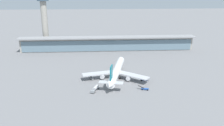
{
  "coord_description": "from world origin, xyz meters",
  "views": [
    {
      "loc": [
        -11.63,
        -160.92,
        63.29
      ],
      "look_at": [
        0.0,
        11.78,
        7.82
      ],
      "focal_mm": 37.5,
      "sensor_mm": 36.0,
      "label": 1
    }
  ],
  "objects_px": {
    "service_truck_near_nose_grey": "(92,78)",
    "safety_cone_alpha": "(95,92)",
    "service_truck_by_tail_blue": "(144,80)",
    "service_truck_under_wing_grey": "(95,88)",
    "service_truck_mid_apron_blue": "(145,89)",
    "airliner_on_stand": "(116,71)",
    "control_tower": "(44,17)"
  },
  "relations": [
    {
      "from": "airliner_on_stand",
      "to": "service_truck_under_wing_grey",
      "type": "xyz_separation_m",
      "value": [
        -15.65,
        -21.59,
        -3.65
      ]
    },
    {
      "from": "airliner_on_stand",
      "to": "control_tower",
      "type": "bearing_deg",
      "value": 126.06
    },
    {
      "from": "service_truck_mid_apron_blue",
      "to": "service_truck_by_tail_blue",
      "type": "bearing_deg",
      "value": 79.66
    },
    {
      "from": "service_truck_under_wing_grey",
      "to": "safety_cone_alpha",
      "type": "bearing_deg",
      "value": -90.79
    },
    {
      "from": "service_truck_near_nose_grey",
      "to": "service_truck_under_wing_grey",
      "type": "height_order",
      "value": "service_truck_under_wing_grey"
    },
    {
      "from": "service_truck_near_nose_grey",
      "to": "service_truck_mid_apron_blue",
      "type": "distance_m",
      "value": 40.87
    },
    {
      "from": "service_truck_near_nose_grey",
      "to": "safety_cone_alpha",
      "type": "bearing_deg",
      "value": -84.0
    },
    {
      "from": "airliner_on_stand",
      "to": "control_tower",
      "type": "xyz_separation_m",
      "value": [
        -68.8,
        94.49,
        29.26
      ]
    },
    {
      "from": "airliner_on_stand",
      "to": "safety_cone_alpha",
      "type": "bearing_deg",
      "value": -122.87
    },
    {
      "from": "control_tower",
      "to": "safety_cone_alpha",
      "type": "bearing_deg",
      "value": -65.91
    },
    {
      "from": "service_truck_mid_apron_blue",
      "to": "safety_cone_alpha",
      "type": "distance_m",
      "value": 32.53
    },
    {
      "from": "airliner_on_stand",
      "to": "control_tower",
      "type": "relative_size",
      "value": 1.0
    },
    {
      "from": "service_truck_under_wing_grey",
      "to": "service_truck_near_nose_grey",
      "type": "bearing_deg",
      "value": 96.86
    },
    {
      "from": "service_truck_near_nose_grey",
      "to": "service_truck_mid_apron_blue",
      "type": "height_order",
      "value": "same"
    },
    {
      "from": "service_truck_under_wing_grey",
      "to": "service_truck_by_tail_blue",
      "type": "relative_size",
      "value": 1.28
    },
    {
      "from": "service_truck_under_wing_grey",
      "to": "service_truck_by_tail_blue",
      "type": "xyz_separation_m",
      "value": [
        35.25,
        15.19,
        -0.9
      ]
    },
    {
      "from": "airliner_on_stand",
      "to": "service_truck_by_tail_blue",
      "type": "bearing_deg",
      "value": -18.09
    },
    {
      "from": "airliner_on_stand",
      "to": "service_truck_by_tail_blue",
      "type": "relative_size",
      "value": 9.17
    },
    {
      "from": "airliner_on_stand",
      "to": "service_truck_mid_apron_blue",
      "type": "height_order",
      "value": "airliner_on_stand"
    },
    {
      "from": "service_truck_under_wing_grey",
      "to": "control_tower",
      "type": "height_order",
      "value": "control_tower"
    },
    {
      "from": "airliner_on_stand",
      "to": "service_truck_mid_apron_blue",
      "type": "relative_size",
      "value": 9.16
    },
    {
      "from": "control_tower",
      "to": "service_truck_by_tail_blue",
      "type": "bearing_deg",
      "value": -48.78
    },
    {
      "from": "airliner_on_stand",
      "to": "control_tower",
      "type": "distance_m",
      "value": 120.5
    },
    {
      "from": "service_truck_near_nose_grey",
      "to": "safety_cone_alpha",
      "type": "height_order",
      "value": "service_truck_near_nose_grey"
    },
    {
      "from": "service_truck_under_wing_grey",
      "to": "service_truck_mid_apron_blue",
      "type": "height_order",
      "value": "service_truck_under_wing_grey"
    },
    {
      "from": "control_tower",
      "to": "safety_cone_alpha",
      "type": "relative_size",
      "value": 90.39
    },
    {
      "from": "service_truck_by_tail_blue",
      "to": "service_truck_under_wing_grey",
      "type": "bearing_deg",
      "value": -156.69
    },
    {
      "from": "service_truck_under_wing_grey",
      "to": "service_truck_by_tail_blue",
      "type": "height_order",
      "value": "service_truck_under_wing_grey"
    },
    {
      "from": "control_tower",
      "to": "airliner_on_stand",
      "type": "bearing_deg",
      "value": -53.94
    },
    {
      "from": "service_truck_near_nose_grey",
      "to": "control_tower",
      "type": "xyz_separation_m",
      "value": [
        -50.64,
        95.25,
        33.81
      ]
    },
    {
      "from": "service_truck_mid_apron_blue",
      "to": "airliner_on_stand",
      "type": "bearing_deg",
      "value": 127.28
    },
    {
      "from": "service_truck_under_wing_grey",
      "to": "service_truck_mid_apron_blue",
      "type": "distance_m",
      "value": 32.42
    }
  ]
}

